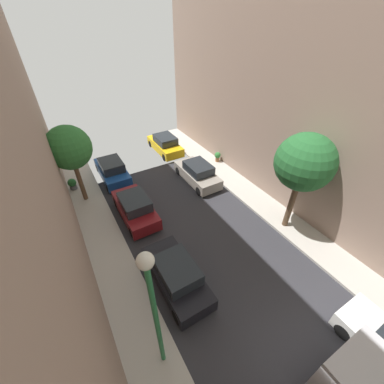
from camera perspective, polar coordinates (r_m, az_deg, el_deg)
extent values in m
plane|color=#2D2D33|center=(11.82, 26.50, -33.08)|extent=(32.00, 32.00, 0.00)
cube|color=black|center=(11.94, -3.71, -19.39)|extent=(1.76, 4.20, 0.76)
cube|color=#1E2328|center=(11.28, -3.48, -17.99)|extent=(1.56, 2.10, 0.64)
cylinder|color=black|center=(12.83, -10.24, -16.21)|extent=(0.22, 0.64, 0.64)
cylinder|color=black|center=(13.15, -3.80, -13.63)|extent=(0.22, 0.64, 0.64)
cylinder|color=black|center=(11.28, -3.49, -27.40)|extent=(0.22, 0.64, 0.64)
cylinder|color=black|center=(11.65, 3.95, -23.85)|extent=(0.22, 0.64, 0.64)
cube|color=maroon|center=(15.48, -13.28, -4.02)|extent=(1.76, 4.20, 0.76)
cube|color=#1E2328|center=(14.93, -13.46, -2.33)|extent=(1.56, 2.10, 0.64)
cylinder|color=black|center=(16.70, -17.47, -2.41)|extent=(0.22, 0.64, 0.64)
cylinder|color=black|center=(16.95, -12.50, -0.75)|extent=(0.22, 0.64, 0.64)
cylinder|color=black|center=(14.40, -13.96, -9.25)|extent=(0.22, 0.64, 0.64)
cylinder|color=black|center=(14.69, -8.23, -7.17)|extent=(0.22, 0.64, 0.64)
cube|color=#194799|center=(19.54, -18.32, 4.53)|extent=(1.76, 4.20, 0.76)
cube|color=#1E2328|center=(19.07, -18.60, 6.09)|extent=(1.56, 2.10, 0.64)
cylinder|color=black|center=(20.90, -21.38, 5.29)|extent=(0.22, 0.64, 0.64)
cylinder|color=black|center=(21.10, -17.33, 6.55)|extent=(0.22, 0.64, 0.64)
cylinder|color=black|center=(18.27, -19.19, 0.99)|extent=(0.22, 0.64, 0.64)
cylinder|color=black|center=(18.50, -14.61, 2.46)|extent=(0.22, 0.64, 0.64)
cylinder|color=black|center=(12.56, 32.22, -26.18)|extent=(0.22, 0.64, 0.64)
cylinder|color=black|center=(13.53, 35.86, -21.97)|extent=(0.22, 0.64, 0.64)
cube|color=gray|center=(18.22, 1.25, 4.08)|extent=(1.76, 4.20, 0.76)
cube|color=#1E2328|center=(17.74, 1.53, 5.74)|extent=(1.56, 2.10, 0.64)
cylinder|color=black|center=(19.15, -3.20, 5.03)|extent=(0.22, 0.64, 0.64)
cylinder|color=black|center=(19.80, 0.80, 6.26)|extent=(0.22, 0.64, 0.64)
cylinder|color=black|center=(16.93, 1.74, 0.22)|extent=(0.22, 0.64, 0.64)
cylinder|color=black|center=(17.67, 6.03, 1.77)|extent=(0.22, 0.64, 0.64)
cube|color=gold|center=(22.56, -6.40, 10.78)|extent=(1.76, 4.20, 0.76)
cube|color=#1E2328|center=(22.13, -6.36, 12.26)|extent=(1.56, 2.10, 0.64)
cylinder|color=black|center=(23.69, -9.74, 11.21)|extent=(0.22, 0.64, 0.64)
cylinder|color=black|center=(24.22, -6.28, 12.12)|extent=(0.22, 0.64, 0.64)
cylinder|color=black|center=(21.13, -6.46, 8.14)|extent=(0.22, 0.64, 0.64)
cylinder|color=black|center=(21.72, -2.70, 9.20)|extent=(0.22, 0.64, 0.64)
cube|color=#B7B7BC|center=(10.24, 35.60, -33.04)|extent=(2.10, 1.80, 1.70)
cylinder|color=black|center=(11.90, 34.56, -31.72)|extent=(0.30, 0.96, 0.96)
cylinder|color=brown|center=(17.31, -24.98, 2.31)|extent=(0.29, 0.29, 2.86)
sphere|color=#2D7233|center=(16.19, -27.20, 9.34)|extent=(2.65, 2.65, 2.65)
cylinder|color=brown|center=(14.70, 22.43, -2.68)|extent=(0.32, 0.32, 3.20)
sphere|color=#23602D|center=(13.26, 25.16, 6.39)|extent=(2.97, 2.97, 2.97)
cylinder|color=brown|center=(20.79, 6.02, 7.73)|extent=(0.33, 0.33, 0.39)
sphere|color=#2D7233|center=(20.60, 6.09, 8.70)|extent=(0.51, 0.51, 0.51)
cylinder|color=slate|center=(19.35, -26.29, 1.08)|extent=(0.47, 0.47, 0.30)
sphere|color=#23602D|center=(19.15, -26.60, 2.00)|extent=(0.57, 0.57, 0.57)
cylinder|color=#26723F|center=(8.35, -8.31, -28.38)|extent=(0.16, 0.16, 5.59)
sphere|color=white|center=(5.77, -11.03, -15.78)|extent=(0.44, 0.44, 0.44)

